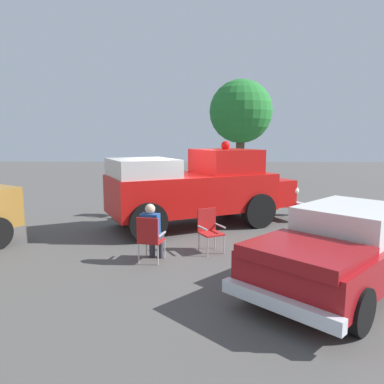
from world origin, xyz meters
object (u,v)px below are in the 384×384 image
at_px(lawn_chair_by_car, 209,227).
at_px(spectator_seated, 152,230).
at_px(classic_hot_rod, 344,247).
at_px(oak_tree_left, 241,112).
at_px(lawn_chair_near_truck, 150,236).
at_px(lawn_chair_spare, 114,199).
at_px(vintage_fire_truck, 199,187).

bearing_deg(lawn_chair_by_car, spectator_seated, 29.79).
bearing_deg(classic_hot_rod, spectator_seated, -20.34).
height_order(lawn_chair_by_car, oak_tree_left, oak_tree_left).
bearing_deg(lawn_chair_near_truck, lawn_chair_spare, -68.03).
bearing_deg(lawn_chair_spare, vintage_fire_truck, 155.44).
xyz_separation_m(vintage_fire_truck, oak_tree_left, (-2.31, -10.24, 2.92)).
relative_size(vintage_fire_truck, spectator_seated, 4.88).
distance_m(classic_hot_rod, lawn_chair_by_car, 3.15).
xyz_separation_m(lawn_chair_spare, oak_tree_left, (-5.27, -8.89, 3.53)).
bearing_deg(lawn_chair_spare, spectator_seated, 112.86).
bearing_deg(lawn_chair_by_car, oak_tree_left, -99.09).
distance_m(lawn_chair_near_truck, lawn_chair_spare, 5.14).
relative_size(vintage_fire_truck, lawn_chair_by_car, 6.17).
xyz_separation_m(lawn_chair_by_car, oak_tree_left, (-2.05, -12.80, 3.53)).
relative_size(spectator_seated, oak_tree_left, 0.22).
relative_size(lawn_chair_near_truck, oak_tree_left, 0.17).
relative_size(classic_hot_rod, oak_tree_left, 0.74).
relative_size(classic_hot_rod, lawn_chair_spare, 4.33).
bearing_deg(lawn_chair_near_truck, vintage_fire_truck, -106.90).
height_order(lawn_chair_spare, oak_tree_left, oak_tree_left).
distance_m(lawn_chair_spare, oak_tree_left, 10.92).
height_order(lawn_chair_near_truck, lawn_chair_spare, same).
relative_size(lawn_chair_near_truck, lawn_chair_spare, 1.00).
bearing_deg(lawn_chair_near_truck, spectator_seated, -104.22).
height_order(vintage_fire_truck, lawn_chair_near_truck, vintage_fire_truck).
height_order(lawn_chair_by_car, spectator_seated, spectator_seated).
bearing_deg(vintage_fire_truck, lawn_chair_near_truck, 73.10).
relative_size(lawn_chair_by_car, oak_tree_left, 0.17).
bearing_deg(oak_tree_left, spectator_seated, 76.24).
distance_m(vintage_fire_truck, lawn_chair_spare, 3.31).
xyz_separation_m(lawn_chair_near_truck, oak_tree_left, (-3.34, -13.66, 3.53)).
bearing_deg(oak_tree_left, lawn_chair_by_car, 80.91).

